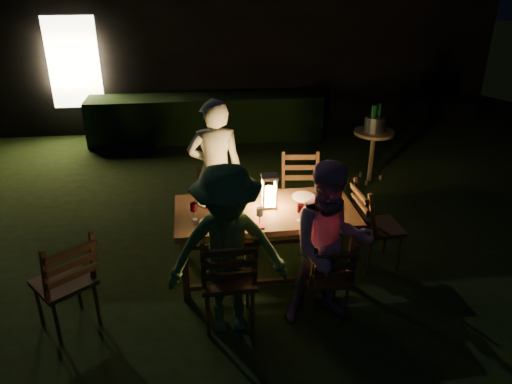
{
  "coord_description": "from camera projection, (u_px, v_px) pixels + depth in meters",
  "views": [
    {
      "loc": [
        -0.57,
        -5.09,
        3.11
      ],
      "look_at": [
        -0.05,
        -0.39,
        0.84
      ],
      "focal_mm": 35.0,
      "sensor_mm": 36.0,
      "label": 1
    }
  ],
  "objects": [
    {
      "name": "garden_envelope",
      "position": [
        224.0,
        32.0,
        10.79
      ],
      "size": [
        40.0,
        40.0,
        3.2
      ],
      "color": "black",
      "rests_on": "ground"
    },
    {
      "name": "dining_table",
      "position": [
        265.0,
        216.0,
        5.1
      ],
      "size": [
        1.85,
        0.95,
        0.76
      ],
      "rotation": [
        0.0,
        0.0,
        0.03
      ],
      "color": "#462E17",
      "rests_on": "ground"
    },
    {
      "name": "chair_near_left",
      "position": [
        229.0,
        294.0,
        4.51
      ],
      "size": [
        0.49,
        0.53,
        1.07
      ],
      "rotation": [
        0.0,
        0.0,
        0.03
      ],
      "color": "#462E17",
      "rests_on": "ground"
    },
    {
      "name": "chair_near_right",
      "position": [
        325.0,
        290.0,
        4.64
      ],
      "size": [
        0.43,
        0.46,
        0.9
      ],
      "rotation": [
        0.0,
        0.0,
        0.08
      ],
      "color": "#462E17",
      "rests_on": "ground"
    },
    {
      "name": "chair_far_left",
      "position": [
        217.0,
        218.0,
        5.91
      ],
      "size": [
        0.44,
        0.47,
        0.91
      ],
      "rotation": [
        0.0,
        0.0,
        3.23
      ],
      "color": "#462E17",
      "rests_on": "ground"
    },
    {
      "name": "chair_far_right",
      "position": [
        300.0,
        210.0,
        6.02
      ],
      "size": [
        0.5,
        0.53,
        1.01
      ],
      "rotation": [
        0.0,
        0.0,
        3.05
      ],
      "color": "#462E17",
      "rests_on": "ground"
    },
    {
      "name": "chair_end",
      "position": [
        377.0,
        239.0,
        5.41
      ],
      "size": [
        0.51,
        0.48,
        1.0
      ],
      "rotation": [
        0.0,
        0.0,
        -1.5
      ],
      "color": "#462E17",
      "rests_on": "ground"
    },
    {
      "name": "chair_spare",
      "position": [
        68.0,
        298.0,
        4.48
      ],
      "size": [
        0.67,
        0.68,
        1.04
      ],
      "rotation": [
        0.0,
        0.0,
        0.68
      ],
      "color": "#462E17",
      "rests_on": "ground"
    },
    {
      "name": "person_house_side",
      "position": [
        215.0,
        172.0,
        5.7
      ],
      "size": [
        0.63,
        0.42,
        1.71
      ],
      "primitive_type": "imported",
      "rotation": [
        0.0,
        0.0,
        3.17
      ],
      "color": "beige",
      "rests_on": "ground"
    },
    {
      "name": "person_opp_right",
      "position": [
        330.0,
        246.0,
        4.38
      ],
      "size": [
        0.78,
        0.62,
        1.57
      ],
      "primitive_type": "imported",
      "rotation": [
        0.0,
        0.0,
        0.03
      ],
      "color": "#CA8BAC",
      "rests_on": "ground"
    },
    {
      "name": "person_opp_left",
      "position": [
        228.0,
        252.0,
        4.26
      ],
      "size": [
        1.05,
        0.62,
        1.61
      ],
      "primitive_type": "imported",
      "rotation": [
        0.0,
        0.0,
        0.03
      ],
      "color": "#396C36",
      "rests_on": "ground"
    },
    {
      "name": "lantern",
      "position": [
        269.0,
        193.0,
        5.05
      ],
      "size": [
        0.16,
        0.16,
        0.35
      ],
      "color": "white",
      "rests_on": "dining_table"
    },
    {
      "name": "plate_far_left",
      "position": [
        210.0,
        202.0,
        5.19
      ],
      "size": [
        0.25,
        0.25,
        0.01
      ],
      "primitive_type": "cylinder",
      "color": "white",
      "rests_on": "dining_table"
    },
    {
      "name": "plate_near_left",
      "position": [
        212.0,
        223.0,
        4.8
      ],
      "size": [
        0.25,
        0.25,
        0.01
      ],
      "primitive_type": "cylinder",
      "color": "white",
      "rests_on": "dining_table"
    },
    {
      "name": "plate_far_right",
      "position": [
        304.0,
        197.0,
        5.31
      ],
      "size": [
        0.25,
        0.25,
        0.01
      ],
      "primitive_type": "cylinder",
      "color": "white",
      "rests_on": "dining_table"
    },
    {
      "name": "plate_near_right",
      "position": [
        313.0,
        216.0,
        4.92
      ],
      "size": [
        0.25,
        0.25,
        0.01
      ],
      "primitive_type": "cylinder",
      "color": "white",
      "rests_on": "dining_table"
    },
    {
      "name": "wineglass_a",
      "position": [
        233.0,
        191.0,
        5.24
      ],
      "size": [
        0.06,
        0.06,
        0.18
      ],
      "primitive_type": null,
      "color": "#59070F",
      "rests_on": "dining_table"
    },
    {
      "name": "wineglass_b",
      "position": [
        194.0,
        212.0,
        4.83
      ],
      "size": [
        0.06,
        0.06,
        0.18
      ],
      "primitive_type": null,
      "color": "#59070F",
      "rests_on": "dining_table"
    },
    {
      "name": "wineglass_c",
      "position": [
        300.0,
        213.0,
        4.81
      ],
      "size": [
        0.06,
        0.06,
        0.18
      ],
      "primitive_type": null,
      "color": "#59070F",
      "rests_on": "dining_table"
    },
    {
      "name": "wineglass_d",
      "position": [
        321.0,
        190.0,
        5.26
      ],
      "size": [
        0.06,
        0.06,
        0.18
      ],
      "primitive_type": null,
      "color": "#59070F",
      "rests_on": "dining_table"
    },
    {
      "name": "wineglass_e",
      "position": [
        260.0,
        216.0,
        4.75
      ],
      "size": [
        0.06,
        0.06,
        0.18
      ],
      "primitive_type": null,
      "color": "silver",
      "rests_on": "dining_table"
    },
    {
      "name": "bottle_table",
      "position": [
        240.0,
        198.0,
        4.97
      ],
      "size": [
        0.07,
        0.07,
        0.28
      ],
      "primitive_type": "cylinder",
      "color": "#0F471E",
      "rests_on": "dining_table"
    },
    {
      "name": "napkin_left",
      "position": [
        255.0,
        225.0,
        4.76
      ],
      "size": [
        0.18,
        0.14,
        0.01
      ],
      "primitive_type": "cube",
      "color": "red",
      "rests_on": "dining_table"
    },
    {
      "name": "napkin_right",
      "position": [
        325.0,
        219.0,
        4.86
      ],
      "size": [
        0.18,
        0.14,
        0.01
      ],
      "primitive_type": "cube",
      "color": "red",
      "rests_on": "dining_table"
    },
    {
      "name": "phone",
      "position": [
        205.0,
        228.0,
        4.72
      ],
      "size": [
        0.14,
        0.07,
        0.01
      ],
      "primitive_type": "cube",
      "color": "black",
      "rests_on": "dining_table"
    },
    {
      "name": "side_table",
      "position": [
        374.0,
        137.0,
        7.26
      ],
      "size": [
        0.58,
        0.58,
        0.78
      ],
      "color": "olive",
      "rests_on": "ground"
    },
    {
      "name": "ice_bucket",
      "position": [
        375.0,
        124.0,
        7.18
      ],
      "size": [
        0.3,
        0.3,
        0.22
      ],
      "primitive_type": "cylinder",
      "color": "#A5A8AD",
      "rests_on": "side_table"
    },
    {
      "name": "bottle_bucket_a",
      "position": [
        373.0,
        121.0,
        7.11
      ],
      "size": [
        0.07,
        0.07,
        0.32
      ],
      "primitive_type": "cylinder",
      "color": "#0F471E",
      "rests_on": "side_table"
    },
    {
      "name": "bottle_bucket_b",
      "position": [
        378.0,
        120.0,
        7.2
      ],
      "size": [
        0.07,
        0.07,
        0.32
      ],
      "primitive_type": "cylinder",
      "color": "#0F471E",
      "rests_on": "side_table"
    }
  ]
}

